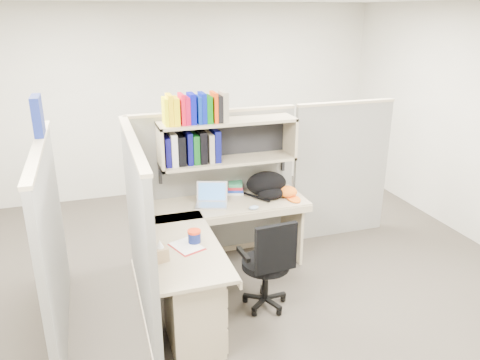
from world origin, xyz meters
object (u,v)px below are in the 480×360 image
object	(u,v)px
snack_canister	(194,236)
task_chair	(267,278)
laptop	(211,195)
backpack	(268,185)
desk	(205,277)

from	to	relation	value
snack_canister	task_chair	xyz separation A→B (m)	(0.63, -0.10, -0.46)
laptop	snack_canister	world-z (taller)	laptop
laptop	snack_canister	xyz separation A→B (m)	(-0.34, -0.73, -0.05)
backpack	task_chair	distance (m)	1.08
snack_canister	laptop	bearing A→B (deg)	64.96
laptop	snack_canister	size ratio (longest dim) A/B	2.76
desk	task_chair	xyz separation A→B (m)	(0.58, -0.00, -0.12)
desk	laptop	size ratio (longest dim) A/B	5.55
backpack	snack_canister	bearing A→B (deg)	-154.51
snack_canister	desk	bearing A→B (deg)	-60.79
desk	task_chair	size ratio (longest dim) A/B	1.91
backpack	desk	bearing A→B (deg)	-149.30
laptop	backpack	xyz separation A→B (m)	(0.63, 0.05, 0.02)
laptop	task_chair	world-z (taller)	laptop
desk	task_chair	distance (m)	0.59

